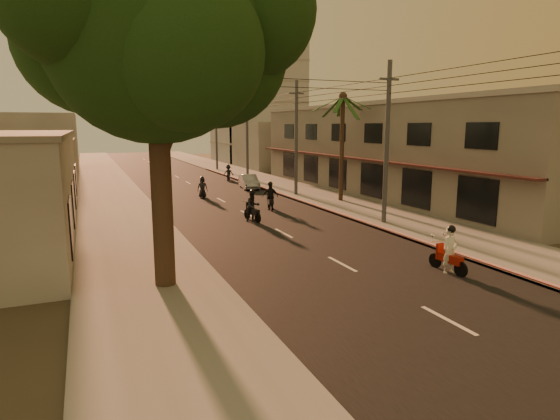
% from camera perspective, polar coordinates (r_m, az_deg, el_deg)
% --- Properties ---
extents(ground, '(160.00, 160.00, 0.00)m').
position_cam_1_polar(ground, '(17.51, 10.89, -8.29)').
color(ground, '#383023').
rests_on(ground, ground).
extents(road, '(10.00, 140.00, 0.02)m').
position_cam_1_polar(road, '(35.46, -7.20, 1.20)').
color(road, black).
rests_on(road, ground).
extents(sidewalk_right, '(5.00, 140.00, 0.12)m').
position_cam_1_polar(sidewalk_right, '(38.12, 3.73, 1.96)').
color(sidewalk_right, slate).
rests_on(sidewalk_right, ground).
extents(sidewalk_left, '(5.00, 140.00, 0.12)m').
position_cam_1_polar(sidewalk_left, '(34.26, -19.37, 0.47)').
color(sidewalk_left, slate).
rests_on(sidewalk_left, ground).
extents(curb_stripe, '(0.20, 60.00, 0.20)m').
position_cam_1_polar(curb_stripe, '(32.63, 3.85, 0.64)').
color(curb_stripe, red).
rests_on(curb_stripe, ground).
extents(shophouse_row, '(8.80, 34.20, 7.30)m').
position_cam_1_polar(shophouse_row, '(39.43, 13.61, 7.21)').
color(shophouse_row, gray).
rests_on(shophouse_row, ground).
extents(distant_tower, '(12.10, 12.10, 28.00)m').
position_cam_1_polar(distant_tower, '(74.71, -2.86, 16.69)').
color(distant_tower, '#B7B5B2').
rests_on(distant_tower, ground).
extents(broadleaf_tree, '(9.60, 8.70, 12.10)m').
position_cam_1_polar(broadleaf_tree, '(16.42, -13.73, 20.38)').
color(broadleaf_tree, black).
rests_on(broadleaf_tree, ground).
extents(palm_tree, '(5.00, 5.00, 8.20)m').
position_cam_1_polar(palm_tree, '(34.48, 7.66, 12.84)').
color(palm_tree, black).
rests_on(palm_tree, ground).
extents(utility_poles, '(1.20, 48.26, 9.00)m').
position_cam_1_polar(utility_poles, '(37.18, 2.01, 11.77)').
color(utility_poles, '#38383A').
rests_on(utility_poles, ground).
extents(filler_right, '(8.00, 14.00, 6.00)m').
position_cam_1_polar(filler_right, '(63.28, -1.07, 7.91)').
color(filler_right, '#A9A599').
rests_on(filler_right, ground).
extents(filler_left_near, '(8.00, 14.00, 4.40)m').
position_cam_1_polar(filler_left_near, '(48.12, -28.35, 5.04)').
color(filler_left_near, '#A9A599').
rests_on(filler_left_near, ground).
extents(filler_left_far, '(8.00, 14.00, 7.00)m').
position_cam_1_polar(filler_left_far, '(65.97, -27.00, 7.34)').
color(filler_left_far, '#A9A599').
rests_on(filler_left_far, ground).
extents(scooter_red, '(0.73, 1.88, 1.85)m').
position_cam_1_polar(scooter_red, '(18.84, 19.96, -4.84)').
color(scooter_red, black).
rests_on(scooter_red, ground).
extents(scooter_mid_a, '(1.07, 1.93, 1.90)m').
position_cam_1_polar(scooter_mid_a, '(27.34, -3.34, 0.41)').
color(scooter_mid_a, black).
rests_on(scooter_mid_a, ground).
extents(scooter_mid_b, '(1.25, 1.90, 1.90)m').
position_cam_1_polar(scooter_mid_b, '(31.08, -1.20, 1.60)').
color(scooter_mid_b, black).
rests_on(scooter_mid_b, ground).
extents(scooter_far_a, '(0.95, 1.71, 1.69)m').
position_cam_1_polar(scooter_far_a, '(36.79, -9.44, 2.65)').
color(scooter_far_a, black).
rests_on(scooter_far_a, ground).
extents(scooter_far_b, '(1.45, 1.62, 1.68)m').
position_cam_1_polar(scooter_far_b, '(48.16, -6.31, 4.49)').
color(scooter_far_b, black).
rests_on(scooter_far_b, ground).
extents(parked_car, '(2.41, 4.18, 1.25)m').
position_cam_1_polar(parked_car, '(41.78, -3.81, 3.46)').
color(parked_car, gray).
rests_on(parked_car, ground).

